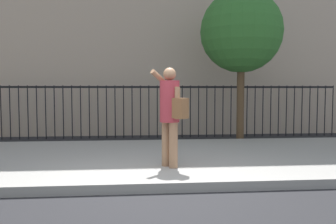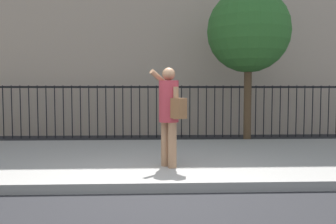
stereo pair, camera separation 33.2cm
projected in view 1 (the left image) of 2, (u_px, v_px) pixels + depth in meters
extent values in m
plane|color=black|center=(157.00, 194.00, 5.19)|extent=(60.00, 60.00, 0.00)
cube|color=gray|center=(150.00, 159.00, 7.37)|extent=(28.00, 4.40, 0.15)
cube|color=black|center=(145.00, 87.00, 10.95)|extent=(12.00, 0.04, 0.06)
cylinder|color=black|center=(1.00, 113.00, 10.60)|extent=(0.03, 0.03, 1.60)
cylinder|color=black|center=(10.00, 113.00, 10.62)|extent=(0.03, 0.03, 1.60)
cylinder|color=black|center=(19.00, 113.00, 10.65)|extent=(0.03, 0.03, 1.60)
cylinder|color=black|center=(28.00, 112.00, 10.67)|extent=(0.03, 0.03, 1.60)
cylinder|color=black|center=(37.00, 112.00, 10.70)|extent=(0.03, 0.03, 1.60)
cylinder|color=black|center=(46.00, 112.00, 10.72)|extent=(0.03, 0.03, 1.60)
cylinder|color=black|center=(54.00, 112.00, 10.74)|extent=(0.03, 0.03, 1.60)
cylinder|color=black|center=(63.00, 112.00, 10.77)|extent=(0.03, 0.03, 1.60)
cylinder|color=black|center=(72.00, 112.00, 10.79)|extent=(0.03, 0.03, 1.60)
cylinder|color=black|center=(81.00, 112.00, 10.82)|extent=(0.03, 0.03, 1.60)
cylinder|color=black|center=(89.00, 112.00, 10.84)|extent=(0.03, 0.03, 1.60)
cylinder|color=black|center=(98.00, 112.00, 10.86)|extent=(0.03, 0.03, 1.60)
cylinder|color=black|center=(107.00, 112.00, 10.89)|extent=(0.03, 0.03, 1.60)
cylinder|color=black|center=(115.00, 112.00, 10.91)|extent=(0.03, 0.03, 1.60)
cylinder|color=black|center=(124.00, 112.00, 10.93)|extent=(0.03, 0.03, 1.60)
cylinder|color=black|center=(132.00, 112.00, 10.96)|extent=(0.03, 0.03, 1.60)
cylinder|color=black|center=(141.00, 112.00, 10.98)|extent=(0.03, 0.03, 1.60)
cylinder|color=black|center=(149.00, 112.00, 11.01)|extent=(0.03, 0.03, 1.60)
cylinder|color=black|center=(157.00, 112.00, 11.03)|extent=(0.03, 0.03, 1.60)
cylinder|color=black|center=(166.00, 112.00, 11.05)|extent=(0.03, 0.03, 1.60)
cylinder|color=black|center=(174.00, 112.00, 11.08)|extent=(0.03, 0.03, 1.60)
cylinder|color=black|center=(182.00, 112.00, 11.10)|extent=(0.03, 0.03, 1.60)
cylinder|color=black|center=(190.00, 111.00, 11.13)|extent=(0.03, 0.03, 1.60)
cylinder|color=black|center=(199.00, 111.00, 11.15)|extent=(0.03, 0.03, 1.60)
cylinder|color=black|center=(207.00, 111.00, 11.17)|extent=(0.03, 0.03, 1.60)
cylinder|color=black|center=(215.00, 111.00, 11.20)|extent=(0.03, 0.03, 1.60)
cylinder|color=black|center=(223.00, 111.00, 11.22)|extent=(0.03, 0.03, 1.60)
cylinder|color=black|center=(231.00, 111.00, 11.25)|extent=(0.03, 0.03, 1.60)
cylinder|color=black|center=(239.00, 111.00, 11.27)|extent=(0.03, 0.03, 1.60)
cylinder|color=black|center=(247.00, 111.00, 11.29)|extent=(0.03, 0.03, 1.60)
cylinder|color=black|center=(255.00, 111.00, 11.32)|extent=(0.03, 0.03, 1.60)
cylinder|color=black|center=(263.00, 111.00, 11.34)|extent=(0.03, 0.03, 1.60)
cylinder|color=black|center=(271.00, 111.00, 11.36)|extent=(0.03, 0.03, 1.60)
cylinder|color=black|center=(279.00, 111.00, 11.39)|extent=(0.03, 0.03, 1.60)
cylinder|color=black|center=(286.00, 111.00, 11.41)|extent=(0.03, 0.03, 1.60)
cylinder|color=black|center=(294.00, 111.00, 11.44)|extent=(0.03, 0.03, 1.60)
cylinder|color=black|center=(302.00, 111.00, 11.46)|extent=(0.03, 0.03, 1.60)
cylinder|color=black|center=(310.00, 111.00, 11.48)|extent=(0.03, 0.03, 1.60)
cylinder|color=black|center=(317.00, 111.00, 11.51)|extent=(0.03, 0.03, 1.60)
cylinder|color=black|center=(325.00, 111.00, 11.53)|extent=(0.03, 0.03, 1.60)
cylinder|color=black|center=(333.00, 111.00, 11.56)|extent=(0.03, 0.03, 1.60)
cylinder|color=#936B4C|center=(166.00, 144.00, 6.34)|extent=(0.15, 0.15, 0.78)
cylinder|color=#936B4C|center=(173.00, 145.00, 6.19)|extent=(0.15, 0.15, 0.78)
cylinder|color=#992D38|center=(170.00, 101.00, 6.21)|extent=(0.47, 0.47, 0.71)
sphere|color=#936B4C|center=(170.00, 74.00, 6.18)|extent=(0.22, 0.22, 0.22)
cylinder|color=#936B4C|center=(162.00, 81.00, 6.34)|extent=(0.46, 0.36, 0.39)
cylinder|color=#936B4C|center=(177.00, 103.00, 6.06)|extent=(0.09, 0.09, 0.54)
cube|color=black|center=(167.00, 76.00, 6.34)|extent=(0.05, 0.06, 0.15)
cube|color=brown|center=(180.00, 108.00, 6.02)|extent=(0.29, 0.32, 0.34)
cylinder|color=#4C3823|center=(240.00, 99.00, 9.96)|extent=(0.21, 0.21, 2.44)
sphere|color=#2D6628|center=(241.00, 31.00, 9.84)|extent=(2.24, 2.24, 2.24)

